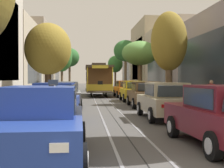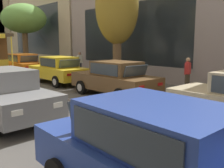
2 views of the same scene
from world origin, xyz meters
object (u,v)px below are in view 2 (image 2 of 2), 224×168
(parked_car_blue_second_left, at_px, (163,161))
(parked_car_orange_fifth_right, at_px, (22,64))
(street_tree_kerb_right_mid, at_px, (24,19))
(street_tree_kerb_right_second, at_px, (117,8))
(pedestrian_on_right_pavement, at_px, (188,72))
(parked_car_grey_mid_left, at_px, (4,94))
(parked_car_yellow_fourth_right, at_px, (58,70))
(pedestrian_on_left_pavement, at_px, (80,62))
(parked_car_brown_mid_right, at_px, (115,79))

(parked_car_blue_second_left, height_order, parked_car_orange_fifth_right, same)
(street_tree_kerb_right_mid, bearing_deg, parked_car_orange_fifth_right, -117.35)
(street_tree_kerb_right_second, bearing_deg, pedestrian_on_right_pavement, -65.91)
(parked_car_grey_mid_left, height_order, parked_car_orange_fifth_right, same)
(parked_car_yellow_fourth_right, relative_size, pedestrian_on_left_pavement, 2.61)
(parked_car_brown_mid_right, bearing_deg, pedestrian_on_left_pavement, 65.40)
(parked_car_grey_mid_left, relative_size, street_tree_kerb_right_second, 0.69)
(street_tree_kerb_right_mid, bearing_deg, parked_car_yellow_fourth_right, -102.92)
(parked_car_grey_mid_left, distance_m, street_tree_kerb_right_second, 8.09)
(street_tree_kerb_right_second, bearing_deg, parked_car_grey_mid_left, -162.40)
(parked_car_brown_mid_right, relative_size, parked_car_orange_fifth_right, 1.00)
(parked_car_blue_second_left, xyz_separation_m, street_tree_kerb_right_second, (6.98, 8.28, 3.46))
(pedestrian_on_left_pavement, xyz_separation_m, pedestrian_on_right_pavement, (0.01, -9.36, -0.01))
(parked_car_brown_mid_right, xyz_separation_m, parked_car_yellow_fourth_right, (0.04, 4.98, 0.00))
(street_tree_kerb_right_second, xyz_separation_m, pedestrian_on_right_pavement, (1.57, -3.50, -3.32))
(parked_car_blue_second_left, relative_size, street_tree_kerb_right_second, 0.69)
(parked_car_brown_mid_right, height_order, pedestrian_on_right_pavement, pedestrian_on_right_pavement)
(parked_car_yellow_fourth_right, xyz_separation_m, street_tree_kerb_right_second, (2.01, -2.96, 3.46))
(parked_car_grey_mid_left, bearing_deg, pedestrian_on_right_pavement, -8.60)
(parked_car_orange_fifth_right, relative_size, pedestrian_on_right_pavement, 2.63)
(parked_car_grey_mid_left, distance_m, pedestrian_on_right_pavement, 8.63)
(parked_car_blue_second_left, height_order, pedestrian_on_right_pavement, pedestrian_on_right_pavement)
(parked_car_blue_second_left, xyz_separation_m, pedestrian_on_left_pavement, (8.54, 14.14, 0.15))
(parked_car_yellow_fourth_right, relative_size, street_tree_kerb_right_second, 0.68)
(parked_car_blue_second_left, distance_m, parked_car_brown_mid_right, 7.97)
(parked_car_blue_second_left, bearing_deg, pedestrian_on_right_pavement, 29.21)
(parked_car_grey_mid_left, bearing_deg, parked_car_blue_second_left, -90.13)
(street_tree_kerb_right_mid, xyz_separation_m, pedestrian_on_left_pavement, (1.38, -6.64, -3.56))
(parked_car_orange_fifth_right, xyz_separation_m, pedestrian_on_left_pavement, (3.54, -2.46, 0.15))
(parked_car_blue_second_left, xyz_separation_m, street_tree_kerb_right_mid, (7.16, 20.78, 3.71))
(parked_car_yellow_fourth_right, distance_m, pedestrian_on_left_pavement, 4.60)
(parked_car_yellow_fourth_right, height_order, street_tree_kerb_right_second, street_tree_kerb_right_second)
(pedestrian_on_right_pavement, bearing_deg, parked_car_grey_mid_left, 171.40)
(pedestrian_on_right_pavement, bearing_deg, pedestrian_on_left_pavement, 90.06)
(parked_car_grey_mid_left, xyz_separation_m, parked_car_yellow_fourth_right, (4.95, 5.17, 0.00))
(street_tree_kerb_right_second, relative_size, pedestrian_on_left_pavement, 3.82)
(parked_car_brown_mid_right, xyz_separation_m, street_tree_kerb_right_mid, (2.22, 14.51, 3.71))
(parked_car_brown_mid_right, height_order, parked_car_yellow_fourth_right, same)
(parked_car_grey_mid_left, bearing_deg, parked_car_brown_mid_right, 2.27)
(parked_car_orange_fifth_right, xyz_separation_m, street_tree_kerb_right_mid, (2.16, 4.18, 3.71))
(parked_car_grey_mid_left, distance_m, pedestrian_on_left_pavement, 11.74)
(street_tree_kerb_right_mid, bearing_deg, parked_car_brown_mid_right, -98.71)
(parked_car_grey_mid_left, height_order, parked_car_yellow_fourth_right, same)
(parked_car_orange_fifth_right, bearing_deg, street_tree_kerb_right_second, -76.56)
(parked_car_grey_mid_left, height_order, pedestrian_on_right_pavement, pedestrian_on_right_pavement)
(parked_car_grey_mid_left, height_order, parked_car_brown_mid_right, same)
(pedestrian_on_right_pavement, bearing_deg, parked_car_blue_second_left, -150.79)
(parked_car_orange_fifth_right, distance_m, street_tree_kerb_right_mid, 5.99)
(parked_car_blue_second_left, distance_m, pedestrian_on_left_pavement, 16.52)
(street_tree_kerb_right_second, distance_m, pedestrian_on_left_pavement, 6.91)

